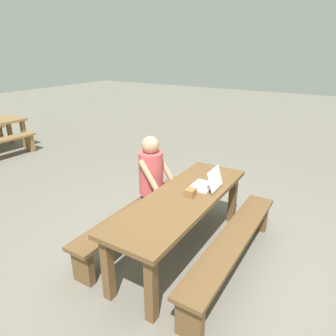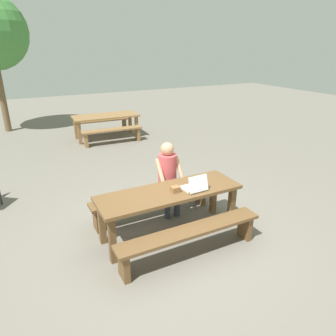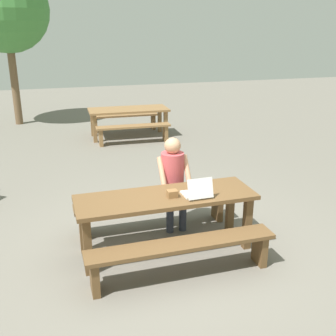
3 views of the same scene
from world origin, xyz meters
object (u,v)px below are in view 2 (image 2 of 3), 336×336
small_pouch (175,189)px  picnic_table_mid (106,118)px  laptop (195,186)px  picnic_table_front (170,197)px  person_seated (168,174)px

small_pouch → picnic_table_mid: bearing=83.4°
laptop → picnic_table_front: bearing=-23.1°
picnic_table_front → laptop: bearing=-21.8°
picnic_table_front → laptop: size_ratio=6.77×
small_pouch → picnic_table_mid: (0.65, 5.62, -0.16)m
person_seated → picnic_table_mid: 4.99m
picnic_table_front → person_seated: size_ratio=1.70×
person_seated → picnic_table_front: bearing=-115.6°
laptop → small_pouch: size_ratio=2.66×
laptop → picnic_table_mid: (0.36, 5.69, -0.18)m
picnic_table_front → person_seated: (0.28, 0.58, 0.11)m
picnic_table_front → person_seated: 0.65m
picnic_table_front → person_seated: bearing=64.4°
laptop → person_seated: 0.72m
small_pouch → picnic_table_mid: small_pouch is taller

